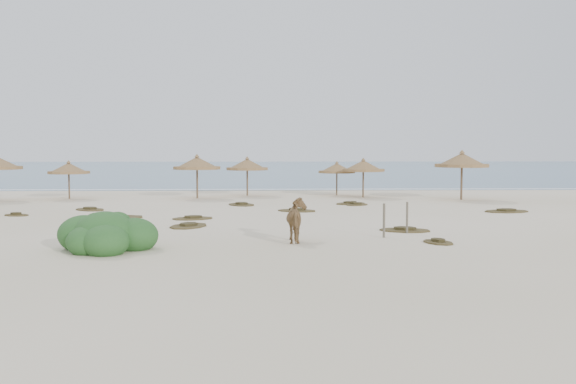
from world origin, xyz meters
name	(u,v)px	position (x,y,z in m)	size (l,w,h in m)	color
ground	(243,234)	(0.00, 0.00, 0.00)	(160.00, 160.00, 0.00)	beige
ocean	(261,169)	(0.00, 75.00, 0.00)	(200.00, 100.00, 0.01)	#2A5A7E
foam_line	(255,190)	(0.00, 26.00, 0.00)	(70.00, 0.60, 0.01)	white
palapa_1	(69,169)	(-12.01, 17.36, 1.96)	(2.95, 2.95, 2.53)	brown
palapa_2	(197,164)	(-3.68, 17.53, 2.28)	(3.39, 3.39, 2.94)	brown
palapa_3	(247,165)	(-0.45, 19.77, 2.13)	(3.88, 3.88, 2.75)	brown
palapa_4	(363,166)	(7.40, 18.01, 2.08)	(3.75, 3.75, 2.68)	brown
palapa_5	(337,169)	(5.82, 19.89, 1.87)	(3.33, 3.33, 2.41)	brown
palapa_6	(462,161)	(13.41, 15.81, 2.50)	(4.44, 4.44, 3.22)	brown
horse	(298,220)	(2.06, -2.22, 0.78)	(0.84, 1.84, 1.55)	olive
fence_post_near	(384,221)	(5.32, -1.22, 0.64)	(0.10, 0.10, 1.28)	#665D4C
fence_post_far	(407,218)	(6.44, -0.06, 0.62)	(0.09, 0.09, 1.23)	#665D4C
bush	(106,236)	(-4.32, -3.92, 0.49)	(3.32, 2.92, 1.49)	#305D28
scrub_1	(113,217)	(-6.34, 5.56, 0.05)	(3.47, 3.02, 0.16)	#4F4222
scrub_2	(193,218)	(-2.54, 5.18, 0.05)	(2.23, 1.79, 0.16)	#4F4222
scrub_3	(297,210)	(2.51, 8.72, 0.05)	(2.43, 2.01, 0.16)	#4F4222
scrub_4	(405,230)	(6.50, 0.61, 0.05)	(2.32, 1.83, 0.16)	#4F4222
scrub_5	(506,211)	(13.44, 8.05, 0.05)	(2.68, 2.03, 0.16)	#4F4222
scrub_6	(90,209)	(-8.57, 9.68, 0.05)	(2.28, 2.26, 0.16)	#4F4222
scrub_7	(350,203)	(5.87, 12.90, 0.05)	(2.36, 2.18, 0.16)	#4F4222
scrub_8	(16,215)	(-11.42, 6.97, 0.05)	(1.57, 1.34, 0.16)	#4F4222
scrub_9	(189,226)	(-2.39, 2.28, 0.05)	(2.04, 2.49, 0.16)	#4F4222
scrub_10	(357,204)	(6.17, 12.12, 0.05)	(1.78, 1.73, 0.16)	#4F4222
scrub_11	(118,244)	(-4.17, -2.88, 0.05)	(2.49, 2.58, 0.16)	#4F4222
scrub_12	(438,242)	(6.97, -2.69, 0.05)	(1.27, 1.55, 0.16)	#4F4222
scrub_13	(241,204)	(-0.56, 12.37, 0.05)	(2.14, 2.49, 0.16)	#4F4222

